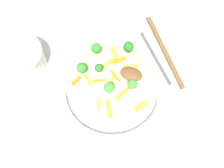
% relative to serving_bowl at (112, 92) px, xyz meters
% --- Properties ---
extents(ground_plane, '(2.40, 2.40, 0.00)m').
position_rel_serving_bowl_xyz_m(ground_plane, '(0.00, 0.00, -0.03)').
color(ground_plane, beige).
extents(serving_bowl, '(0.30, 0.30, 0.05)m').
position_rel_serving_bowl_xyz_m(serving_bowl, '(0.00, 0.00, 0.00)').
color(serving_bowl, silver).
rests_on(serving_bowl, ground_plane).
extents(pasta_mound, '(0.25, 0.24, 0.08)m').
position_rel_serving_bowl_xyz_m(pasta_mound, '(0.00, 0.00, 0.05)').
color(pasta_mound, beige).
rests_on(pasta_mound, serving_bowl).
extents(carrot_piece_0, '(0.02, 0.03, 0.01)m').
position_rel_serving_bowl_xyz_m(carrot_piece_0, '(0.08, 0.05, 0.09)').
color(carrot_piece_0, orange).
rests_on(carrot_piece_0, pasta_mound).
extents(carrot_piece_1, '(0.03, 0.02, 0.01)m').
position_rel_serving_bowl_xyz_m(carrot_piece_1, '(0.02, 0.03, 0.09)').
color(carrot_piece_1, orange).
rests_on(carrot_piece_1, pasta_mound).
extents(carrot_piece_2, '(0.02, 0.03, 0.01)m').
position_rel_serving_bowl_xyz_m(carrot_piece_2, '(-0.00, 0.08, 0.09)').
color(carrot_piece_2, orange).
rests_on(carrot_piece_2, pasta_mound).
extents(carrot_piece_3, '(0.03, 0.04, 0.01)m').
position_rel_serving_bowl_xyz_m(carrot_piece_3, '(-0.00, -0.05, 0.09)').
color(carrot_piece_3, orange).
rests_on(carrot_piece_3, pasta_mound).
extents(carrot_piece_4, '(0.01, 0.03, 0.01)m').
position_rel_serving_bowl_xyz_m(carrot_piece_4, '(-0.01, 0.02, 0.09)').
color(carrot_piece_4, orange).
rests_on(carrot_piece_4, pasta_mound).
extents(carrot_piece_5, '(0.03, 0.03, 0.01)m').
position_rel_serving_bowl_xyz_m(carrot_piece_5, '(0.02, -0.07, 0.09)').
color(carrot_piece_5, orange).
rests_on(carrot_piece_5, pasta_mound).
extents(carrot_piece_6, '(0.03, 0.04, 0.01)m').
position_rel_serving_bowl_xyz_m(carrot_piece_6, '(0.02, -0.03, 0.09)').
color(carrot_piece_6, orange).
rests_on(carrot_piece_6, pasta_mound).
extents(carrot_piece_7, '(0.02, 0.03, 0.01)m').
position_rel_serving_bowl_xyz_m(carrot_piece_7, '(-0.02, -0.03, 0.09)').
color(carrot_piece_7, orange).
rests_on(carrot_piece_7, pasta_mound).
extents(carrot_piece_8, '(0.04, 0.03, 0.01)m').
position_rel_serving_bowl_xyz_m(carrot_piece_8, '(-0.01, -0.00, 0.09)').
color(carrot_piece_8, orange).
rests_on(carrot_piece_8, pasta_mound).
extents(carrot_piece_9, '(0.03, 0.04, 0.01)m').
position_rel_serving_bowl_xyz_m(carrot_piece_9, '(-0.03, 0.08, 0.09)').
color(carrot_piece_9, orange).
rests_on(carrot_piece_9, pasta_mound).
extents(carrot_piece_10, '(0.03, 0.03, 0.01)m').
position_rel_serving_bowl_xyz_m(carrot_piece_10, '(0.05, 0.03, 0.09)').
color(carrot_piece_10, orange).
rests_on(carrot_piece_10, pasta_mound).
extents(carrot_piece_11, '(0.02, 0.04, 0.01)m').
position_rel_serving_bowl_xyz_m(carrot_piece_11, '(-0.04, 0.04, 0.09)').
color(carrot_piece_11, orange).
rests_on(carrot_piece_11, pasta_mound).
extents(carrot_piece_12, '(0.02, 0.03, 0.01)m').
position_rel_serving_bowl_xyz_m(carrot_piece_12, '(-0.05, -0.04, 0.09)').
color(carrot_piece_12, orange).
rests_on(carrot_piece_12, pasta_mound).
extents(carrot_piece_13, '(0.03, 0.04, 0.01)m').
position_rel_serving_bowl_xyz_m(carrot_piece_13, '(-0.09, 0.05, 0.09)').
color(carrot_piece_13, orange).
rests_on(carrot_piece_13, pasta_mound).
extents(broccoli_floret_0, '(0.03, 0.03, 0.03)m').
position_rel_serving_bowl_xyz_m(broccoli_floret_0, '(0.07, 0.02, 0.10)').
color(broccoli_floret_0, '#296820').
rests_on(broccoli_floret_0, pasta_mound).
extents(broccoli_floret_1, '(0.02, 0.02, 0.03)m').
position_rel_serving_bowl_xyz_m(broccoli_floret_1, '(-0.06, 0.01, 0.10)').
color(broccoli_floret_1, '#377928').
rests_on(broccoli_floret_1, pasta_mound).
extents(broccoli_floret_2, '(0.03, 0.03, 0.03)m').
position_rel_serving_bowl_xyz_m(broccoli_floret_2, '(0.07, -0.05, 0.10)').
color(broccoli_floret_2, '#296820').
rests_on(broccoli_floret_2, pasta_mound).
extents(broccoli_floret_3, '(0.03, 0.03, 0.03)m').
position_rel_serving_bowl_xyz_m(broccoli_floret_3, '(-0.01, -0.09, 0.10)').
color(broccoli_floret_3, '#205B1C').
rests_on(broccoli_floret_3, pasta_mound).
extents(broccoli_floret_4, '(0.03, 0.03, 0.03)m').
position_rel_serving_bowl_xyz_m(broccoli_floret_4, '(-0.01, 0.04, 0.11)').
color(broccoli_floret_4, '#377928').
rests_on(broccoli_floret_4, pasta_mound).
extents(broccoli_floret_5, '(0.02, 0.02, 0.03)m').
position_rel_serving_bowl_xyz_m(broccoli_floret_5, '(0.04, 0.00, 0.10)').
color(broccoli_floret_5, '#205B1C').
rests_on(broccoli_floret_5, pasta_mound).
extents(serving_spoon, '(0.16, 0.15, 0.08)m').
position_rel_serving_bowl_xyz_m(serving_spoon, '(-0.07, -0.04, 0.11)').
color(serving_spoon, brown).
rests_on(serving_spoon, pasta_mound).
extents(companion_bowl, '(0.17, 0.17, 0.07)m').
position_rel_serving_bowl_xyz_m(companion_bowl, '(0.31, 0.01, 0.01)').
color(companion_bowl, beige).
rests_on(companion_bowl, ground_plane).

